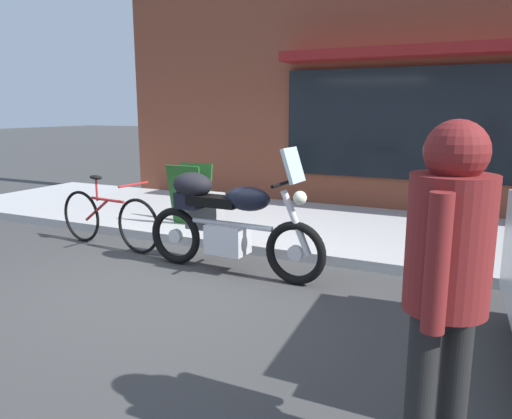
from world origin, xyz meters
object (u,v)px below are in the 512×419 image
at_px(parked_bicycle, 108,219).
at_px(sandwich_board_sign, 190,194).
at_px(touring_motorcycle, 223,217).
at_px(pedestrian_walking, 447,263).

height_order(parked_bicycle, sandwich_board_sign, sandwich_board_sign).
bearing_deg(touring_motorcycle, sandwich_board_sign, 134.33).
relative_size(touring_motorcycle, sandwich_board_sign, 2.49).
height_order(pedestrian_walking, sandwich_board_sign, pedestrian_walking).
distance_m(parked_bicycle, pedestrian_walking, 5.04).
xyz_separation_m(touring_motorcycle, parked_bicycle, (-1.83, 0.19, -0.23)).
bearing_deg(sandwich_board_sign, touring_motorcycle, -45.67).
relative_size(touring_motorcycle, pedestrian_walking, 1.26).
distance_m(parked_bicycle, sandwich_board_sign, 1.29).
bearing_deg(pedestrian_walking, touring_motorcycle, 137.26).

